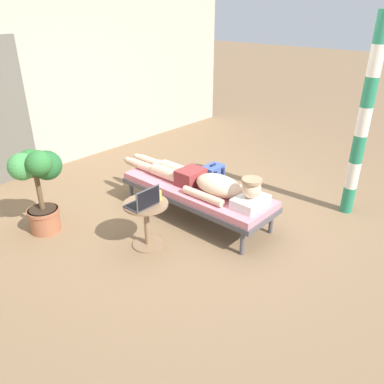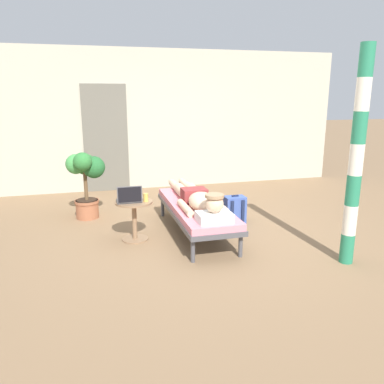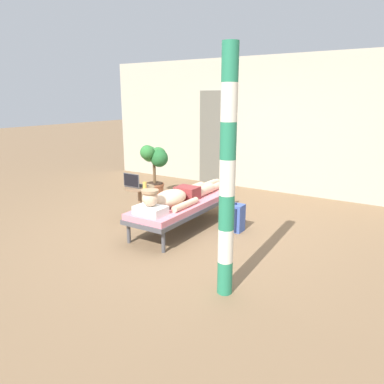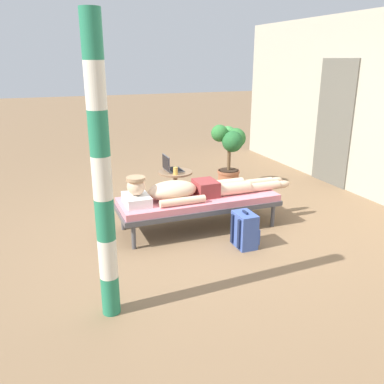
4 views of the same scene
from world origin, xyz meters
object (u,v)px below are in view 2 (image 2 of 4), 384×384
at_px(person_reclining, 198,199).
at_px(side_table, 134,214).
at_px(laptop, 129,198).
at_px(porch_post, 356,160).
at_px(backpack, 235,210).
at_px(potted_plant, 86,176).
at_px(lounge_chair, 196,209).
at_px(drink_glass, 146,197).

bearing_deg(person_reclining, side_table, 173.92).
relative_size(laptop, porch_post, 0.13).
bearing_deg(porch_post, backpack, 113.63).
height_order(side_table, laptop, laptop).
height_order(side_table, backpack, side_table).
relative_size(person_reclining, backpack, 5.12).
bearing_deg(potted_plant, person_reclining, -40.73).
distance_m(backpack, porch_post, 2.04).
xyz_separation_m(person_reclining, potted_plant, (-1.41, 1.21, 0.14)).
xyz_separation_m(lounge_chair, laptop, (-0.89, -0.07, 0.24)).
bearing_deg(potted_plant, laptop, -66.33).
relative_size(person_reclining, drink_glass, 20.65).
bearing_deg(side_table, potted_plant, 117.09).
bearing_deg(laptop, porch_post, -29.24).
relative_size(side_table, potted_plant, 0.50).
relative_size(person_reclining, side_table, 4.15).
xyz_separation_m(lounge_chair, potted_plant, (-1.41, 1.11, 0.31)).
distance_m(laptop, drink_glass, 0.21).
bearing_deg(drink_glass, laptop, -178.88).
distance_m(laptop, potted_plant, 1.29).
height_order(lounge_chair, potted_plant, potted_plant).
bearing_deg(backpack, side_table, -168.46).
xyz_separation_m(drink_glass, porch_post, (2.08, -1.28, 0.60)).
bearing_deg(lounge_chair, person_reclining, -90.00).
bearing_deg(laptop, backpack, 12.90).
bearing_deg(side_table, backpack, 11.54).
xyz_separation_m(laptop, porch_post, (2.29, -1.28, 0.60)).
height_order(person_reclining, potted_plant, potted_plant).
relative_size(potted_plant, porch_post, 0.44).
bearing_deg(porch_post, potted_plant, 138.76).
bearing_deg(person_reclining, lounge_chair, 90.00).
bearing_deg(side_table, person_reclining, -6.08).
relative_size(backpack, potted_plant, 0.41).
bearing_deg(porch_post, laptop, 150.76).
xyz_separation_m(side_table, laptop, (-0.06, -0.05, 0.23)).
relative_size(laptop, drink_glass, 2.95).
height_order(person_reclining, laptop, laptop).
bearing_deg(potted_plant, porch_post, -41.24).
distance_m(side_table, drink_glass, 0.27).
relative_size(lounge_chair, person_reclining, 0.92).
bearing_deg(porch_post, side_table, 149.13).
bearing_deg(side_table, porch_post, -30.87).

